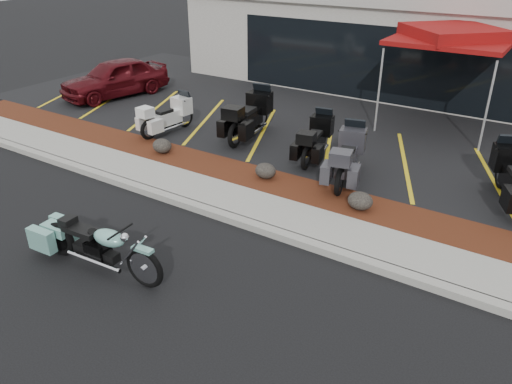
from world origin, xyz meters
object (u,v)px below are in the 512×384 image
Objects in this scene: hero_cruiser at (144,262)px; touring_white at (185,109)px; popup_canopy at (453,36)px; traffic_cone at (323,117)px; parked_car at (115,78)px.

touring_white is (-4.55, 6.48, 0.22)m from hero_cruiser.
traffic_cone is at bearing -161.72° from popup_canopy.
popup_canopy is (2.08, 10.83, 2.37)m from hero_cruiser.
traffic_cone is (-1.05, 9.03, -0.12)m from hero_cruiser.
traffic_cone is (3.49, 2.55, -0.34)m from touring_white.
hero_cruiser is 0.76× the size of popup_canopy.
popup_canopy is (3.14, 1.80, 2.50)m from traffic_cone.
touring_white is 4.18× the size of traffic_cone.
hero_cruiser is 0.72× the size of parked_car.
hero_cruiser is 9.09m from traffic_cone.
hero_cruiser is 6.09× the size of traffic_cone.
touring_white is at bearing -143.91° from traffic_cone.
hero_cruiser is at bearing -138.21° from touring_white.
parked_car is (-4.44, 1.31, 0.10)m from touring_white.
traffic_cone is at bearing -47.17° from touring_white.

